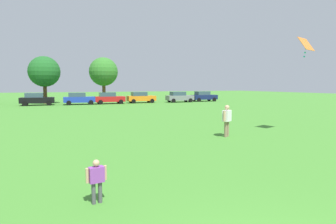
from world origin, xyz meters
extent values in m
plane|color=#42842D|center=(0.00, 30.00, 0.00)|extent=(160.00, 160.00, 0.00)
cylinder|color=#4C4C51|center=(-1.93, 4.16, 0.25)|extent=(0.10, 0.10, 0.51)
cylinder|color=#4C4C51|center=(-1.78, 4.19, 0.25)|extent=(0.10, 0.10, 0.51)
cube|color=purple|center=(-1.86, 4.18, 0.69)|extent=(0.37, 0.25, 0.36)
cylinder|color=tan|center=(-2.06, 4.14, 0.70)|extent=(0.07, 0.07, 0.34)
cylinder|color=tan|center=(-1.65, 4.21, 0.70)|extent=(0.07, 0.07, 0.34)
sphere|color=tan|center=(-1.86, 4.18, 0.96)|extent=(0.16, 0.16, 0.16)
cylinder|color=#8C7259|center=(5.73, 10.16, 0.42)|extent=(0.16, 0.16, 0.83)
cylinder|color=#8C7259|center=(5.52, 10.03, 0.42)|extent=(0.16, 0.16, 0.83)
cube|color=white|center=(5.63, 10.10, 1.12)|extent=(0.63, 0.57, 0.59)
cylinder|color=tan|center=(5.91, 10.29, 1.14)|extent=(0.12, 0.12, 0.55)
cylinder|color=tan|center=(5.34, 9.91, 1.14)|extent=(0.12, 0.12, 0.55)
sphere|color=tan|center=(5.63, 10.10, 1.57)|extent=(0.26, 0.26, 0.26)
cube|color=orange|center=(10.24, 9.39, 5.02)|extent=(1.28, 0.90, 0.74)
sphere|color=#3FBFE5|center=(10.24, 9.39, 4.77)|extent=(0.10, 0.10, 0.10)
sphere|color=#3FBFE5|center=(10.19, 9.39, 4.55)|extent=(0.10, 0.10, 0.10)
sphere|color=#3FBFE5|center=(10.14, 9.39, 4.33)|extent=(0.10, 0.10, 0.10)
cube|color=black|center=(-5.49, 38.74, 0.70)|extent=(4.30, 1.80, 0.76)
cube|color=#334756|center=(-5.83, 38.74, 1.38)|extent=(2.24, 1.58, 0.60)
cylinder|color=black|center=(-4.03, 39.64, 0.32)|extent=(0.64, 0.22, 0.64)
cylinder|color=black|center=(-4.03, 37.84, 0.32)|extent=(0.64, 0.22, 0.64)
cylinder|color=black|center=(-6.95, 39.64, 0.32)|extent=(0.64, 0.22, 0.64)
cylinder|color=black|center=(-6.95, 37.84, 0.32)|extent=(0.64, 0.22, 0.64)
cube|color=#1E38AD|center=(-0.06, 38.18, 0.70)|extent=(4.30, 1.80, 0.76)
cube|color=#334756|center=(-0.41, 38.18, 1.38)|extent=(2.24, 1.58, 0.60)
cylinder|color=black|center=(1.40, 39.08, 0.32)|extent=(0.64, 0.22, 0.64)
cylinder|color=black|center=(1.40, 37.28, 0.32)|extent=(0.64, 0.22, 0.64)
cylinder|color=black|center=(-1.53, 39.08, 0.32)|extent=(0.64, 0.22, 0.64)
cylinder|color=black|center=(-1.53, 37.28, 0.32)|extent=(0.64, 0.22, 0.64)
cube|color=red|center=(4.16, 38.15, 0.70)|extent=(4.30, 1.80, 0.76)
cube|color=#334756|center=(3.82, 38.15, 1.38)|extent=(2.24, 1.58, 0.60)
cylinder|color=black|center=(5.62, 39.05, 0.32)|extent=(0.64, 0.22, 0.64)
cylinder|color=black|center=(5.62, 37.25, 0.32)|extent=(0.64, 0.22, 0.64)
cylinder|color=black|center=(2.70, 39.05, 0.32)|extent=(0.64, 0.22, 0.64)
cylinder|color=black|center=(2.70, 37.25, 0.32)|extent=(0.64, 0.22, 0.64)
cube|color=orange|center=(9.07, 38.56, 0.70)|extent=(4.30, 1.80, 0.76)
cube|color=#334756|center=(8.73, 38.56, 1.38)|extent=(2.24, 1.58, 0.60)
cylinder|color=black|center=(10.53, 39.46, 0.32)|extent=(0.64, 0.22, 0.64)
cylinder|color=black|center=(10.53, 37.66, 0.32)|extent=(0.64, 0.22, 0.64)
cylinder|color=black|center=(7.61, 39.46, 0.32)|extent=(0.64, 0.22, 0.64)
cylinder|color=black|center=(7.61, 37.66, 0.32)|extent=(0.64, 0.22, 0.64)
cube|color=slate|center=(15.28, 37.87, 0.70)|extent=(4.30, 1.80, 0.76)
cube|color=#334756|center=(14.93, 37.87, 1.38)|extent=(2.24, 1.58, 0.60)
cylinder|color=black|center=(16.74, 38.77, 0.32)|extent=(0.64, 0.22, 0.64)
cylinder|color=black|center=(16.74, 36.97, 0.32)|extent=(0.64, 0.22, 0.64)
cylinder|color=black|center=(13.81, 38.77, 0.32)|extent=(0.64, 0.22, 0.64)
cylinder|color=black|center=(13.81, 36.97, 0.32)|extent=(0.64, 0.22, 0.64)
cube|color=#141E4C|center=(20.10, 38.58, 0.70)|extent=(4.30, 1.80, 0.76)
cube|color=#334756|center=(19.75, 38.58, 1.38)|extent=(2.24, 1.58, 0.60)
cylinder|color=black|center=(21.56, 39.48, 0.32)|extent=(0.64, 0.22, 0.64)
cylinder|color=black|center=(21.56, 37.68, 0.32)|extent=(0.64, 0.22, 0.64)
cylinder|color=black|center=(18.64, 39.48, 0.32)|extent=(0.64, 0.22, 0.64)
cylinder|color=black|center=(18.64, 37.68, 0.32)|extent=(0.64, 0.22, 0.64)
cylinder|color=brown|center=(-4.62, 41.75, 1.41)|extent=(0.52, 0.52, 2.81)
sphere|color=#1E5B23|center=(-4.62, 41.75, 4.70)|extent=(4.44, 4.44, 4.44)
cylinder|color=brown|center=(4.16, 43.67, 1.47)|extent=(0.54, 0.54, 2.94)
sphere|color=#337528|center=(4.16, 43.67, 4.92)|extent=(4.65, 4.65, 4.65)
camera|label=1|loc=(-2.57, -2.14, 2.75)|focal=29.18mm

